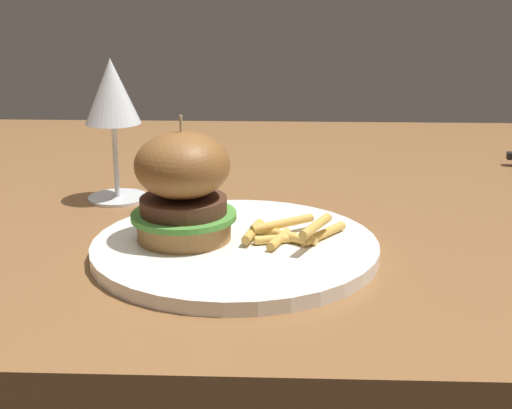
# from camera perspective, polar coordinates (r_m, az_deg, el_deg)

# --- Properties ---
(dining_table) EXTENTS (1.45, 0.97, 0.74)m
(dining_table) POSITION_cam_1_polar(r_m,az_deg,el_deg) (0.99, 0.68, -2.91)
(dining_table) COLOR brown
(dining_table) RESTS_ON ground
(main_plate) EXTENTS (0.29, 0.29, 0.01)m
(main_plate) POSITION_cam_1_polar(r_m,az_deg,el_deg) (0.73, -1.68, -3.48)
(main_plate) COLOR white
(main_plate) RESTS_ON dining_table
(burger_sandwich) EXTENTS (0.11, 0.11, 0.13)m
(burger_sandwich) POSITION_cam_1_polar(r_m,az_deg,el_deg) (0.72, -5.87, 1.45)
(burger_sandwich) COLOR #9E6B38
(burger_sandwich) RESTS_ON main_plate
(fries_pile) EXTENTS (0.11, 0.09, 0.03)m
(fries_pile) POSITION_cam_1_polar(r_m,az_deg,el_deg) (0.72, 2.62, -2.23)
(fries_pile) COLOR #E0B251
(fries_pile) RESTS_ON main_plate
(wine_glass) EXTENTS (0.08, 0.08, 0.18)m
(wine_glass) POSITION_cam_1_polar(r_m,az_deg,el_deg) (0.90, -11.44, 8.34)
(wine_glass) COLOR silver
(wine_glass) RESTS_ON dining_table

